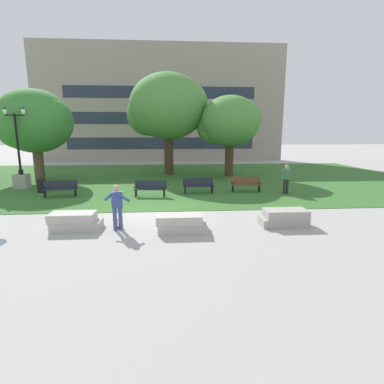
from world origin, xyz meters
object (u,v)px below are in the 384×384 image
at_px(lamp_post_center, 21,172).
at_px(park_bench_near_left, 246,183).
at_px(person_skateboarder, 117,205).
at_px(park_bench_far_right, 150,187).
at_px(concrete_block_center, 75,221).
at_px(concrete_block_left, 181,223).
at_px(concrete_block_right, 284,218).
at_px(park_bench_far_left, 60,188).
at_px(skateboard, 118,224).
at_px(trash_bin, 41,184).
at_px(person_bystander_near_lawn, 286,178).
at_px(park_bench_near_right, 198,185).

bearing_deg(lamp_post_center, park_bench_near_left, -8.65).
height_order(person_skateboarder, park_bench_far_right, person_skateboarder).
bearing_deg(park_bench_near_left, person_skateboarder, -134.11).
relative_size(park_bench_near_left, park_bench_far_right, 0.99).
height_order(concrete_block_center, concrete_block_left, same).
bearing_deg(concrete_block_left, concrete_block_right, 6.24).
relative_size(concrete_block_center, park_bench_far_left, 1.01).
bearing_deg(concrete_block_left, lamp_post_center, 137.11).
relative_size(concrete_block_left, skateboard, 1.82).
relative_size(park_bench_near_left, trash_bin, 1.90).
bearing_deg(park_bench_near_left, skateboard, -136.56).
distance_m(concrete_block_center, concrete_block_left, 4.02).
xyz_separation_m(concrete_block_left, park_bench_near_left, (4.20, 7.11, 0.23)).
bearing_deg(person_skateboarder, concrete_block_center, 172.85).
height_order(park_bench_far_right, person_bystander_near_lawn, person_bystander_near_lawn).
xyz_separation_m(concrete_block_right, person_skateboarder, (-6.42, -0.09, 0.67)).
bearing_deg(trash_bin, person_bystander_near_lawn, -5.59).
xyz_separation_m(person_skateboarder, skateboard, (-0.08, 0.48, -0.89)).
xyz_separation_m(concrete_block_right, park_bench_near_left, (0.12, 6.66, 0.23)).
bearing_deg(trash_bin, lamp_post_center, 140.41).
relative_size(skateboard, park_bench_far_left, 0.55).
xyz_separation_m(park_bench_near_right, trash_bin, (-9.43, 0.90, -0.04)).
bearing_deg(park_bench_far_right, lamp_post_center, 159.57).
bearing_deg(trash_bin, person_skateboarder, -51.91).
bearing_deg(park_bench_far_left, park_bench_near_right, 3.06).
bearing_deg(person_skateboarder, trash_bin, 128.09).
bearing_deg(lamp_post_center, trash_bin, -39.59).
height_order(concrete_block_left, park_bench_far_right, park_bench_far_right).
bearing_deg(concrete_block_left, person_skateboarder, 171.44).
xyz_separation_m(person_skateboarder, person_bystander_near_lawn, (8.75, 5.98, 0.01)).
distance_m(concrete_block_right, person_skateboarder, 6.46).
xyz_separation_m(park_bench_near_left, lamp_post_center, (-14.17, 2.16, 0.51)).
distance_m(concrete_block_left, park_bench_near_left, 8.26).
distance_m(concrete_block_left, concrete_block_right, 4.10).
relative_size(park_bench_far_right, person_bystander_near_lawn, 1.08).
height_order(park_bench_near_right, lamp_post_center, lamp_post_center).
bearing_deg(person_skateboarder, park_bench_near_right, 60.83).
relative_size(concrete_block_left, person_skateboarder, 1.09).
bearing_deg(lamp_post_center, concrete_block_center, -55.46).
relative_size(lamp_post_center, trash_bin, 5.31).
height_order(concrete_block_right, person_bystander_near_lawn, person_bystander_near_lawn).
xyz_separation_m(park_bench_near_right, lamp_post_center, (-11.25, 2.41, 0.51)).
xyz_separation_m(park_bench_far_left, person_bystander_near_lawn, (12.97, -0.10, 0.45)).
xyz_separation_m(concrete_block_center, park_bench_far_left, (-2.58, 5.88, 0.23)).
height_order(park_bench_far_left, person_bystander_near_lawn, person_bystander_near_lawn).
distance_m(park_bench_near_right, park_bench_far_right, 2.89).
distance_m(park_bench_far_right, lamp_post_center, 9.04).
bearing_deg(trash_bin, park_bench_near_left, -3.01).
bearing_deg(concrete_block_right, person_bystander_near_lawn, 68.42).
bearing_deg(concrete_block_right, person_skateboarder, -179.18).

